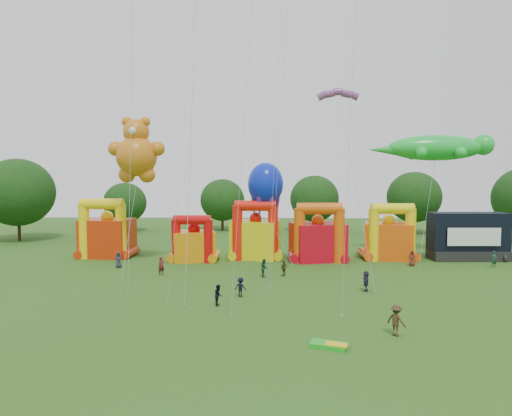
{
  "coord_description": "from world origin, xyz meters",
  "views": [
    {
      "loc": [
        0.25,
        -23.17,
        9.48
      ],
      "look_at": [
        -1.01,
        18.0,
        6.6
      ],
      "focal_mm": 32.0,
      "sensor_mm": 36.0,
      "label": 1
    }
  ],
  "objects_px": {
    "stage_trailer": "(468,237)",
    "octopus_kite": "(271,208)",
    "bouncy_castle_2": "(255,236)",
    "teddy_bear_kite": "(135,171)",
    "spectator_4": "(284,268)",
    "gecko_kite": "(430,189)",
    "bouncy_castle_0": "(107,235)",
    "spectator_0": "(118,260)"
  },
  "relations": [
    {
      "from": "stage_trailer",
      "to": "octopus_kite",
      "type": "distance_m",
      "value": 22.7
    },
    {
      "from": "bouncy_castle_2",
      "to": "stage_trailer",
      "type": "bearing_deg",
      "value": 0.19
    },
    {
      "from": "bouncy_castle_2",
      "to": "teddy_bear_kite",
      "type": "bearing_deg",
      "value": -159.63
    },
    {
      "from": "stage_trailer",
      "to": "spectator_4",
      "type": "distance_m",
      "value": 23.26
    },
    {
      "from": "stage_trailer",
      "to": "gecko_kite",
      "type": "relative_size",
      "value": 0.58
    },
    {
      "from": "bouncy_castle_2",
      "to": "octopus_kite",
      "type": "relative_size",
      "value": 0.61
    },
    {
      "from": "bouncy_castle_0",
      "to": "stage_trailer",
      "type": "distance_m",
      "value": 41.7
    },
    {
      "from": "gecko_kite",
      "to": "bouncy_castle_2",
      "type": "bearing_deg",
      "value": -178.05
    },
    {
      "from": "stage_trailer",
      "to": "spectator_0",
      "type": "distance_m",
      "value": 38.71
    },
    {
      "from": "spectator_0",
      "to": "bouncy_castle_2",
      "type": "bearing_deg",
      "value": 11.8
    },
    {
      "from": "teddy_bear_kite",
      "to": "octopus_kite",
      "type": "relative_size",
      "value": 1.43
    },
    {
      "from": "stage_trailer",
      "to": "teddy_bear_kite",
      "type": "xyz_separation_m",
      "value": [
        -36.68,
        -4.72,
        7.42
      ]
    },
    {
      "from": "teddy_bear_kite",
      "to": "bouncy_castle_2",
      "type": "bearing_deg",
      "value": 20.37
    },
    {
      "from": "stage_trailer",
      "to": "teddy_bear_kite",
      "type": "height_order",
      "value": "teddy_bear_kite"
    },
    {
      "from": "stage_trailer",
      "to": "spectator_4",
      "type": "bearing_deg",
      "value": -156.07
    },
    {
      "from": "bouncy_castle_0",
      "to": "teddy_bear_kite",
      "type": "distance_m",
      "value": 10.31
    },
    {
      "from": "bouncy_castle_0",
      "to": "spectator_4",
      "type": "xyz_separation_m",
      "value": [
        20.51,
        -9.82,
        -1.87
      ]
    },
    {
      "from": "gecko_kite",
      "to": "octopus_kite",
      "type": "bearing_deg",
      "value": -174.75
    },
    {
      "from": "stage_trailer",
      "to": "spectator_0",
      "type": "xyz_separation_m",
      "value": [
        -38.2,
        -5.96,
        -1.78
      ]
    },
    {
      "from": "bouncy_castle_0",
      "to": "bouncy_castle_2",
      "type": "xyz_separation_m",
      "value": [
        17.52,
        -0.5,
        -0.06
      ]
    },
    {
      "from": "teddy_bear_kite",
      "to": "spectator_0",
      "type": "relative_size",
      "value": 9.65
    },
    {
      "from": "teddy_bear_kite",
      "to": "bouncy_castle_0",
      "type": "bearing_deg",
      "value": 134.32
    },
    {
      "from": "bouncy_castle_0",
      "to": "octopus_kite",
      "type": "height_order",
      "value": "octopus_kite"
    },
    {
      "from": "bouncy_castle_0",
      "to": "octopus_kite",
      "type": "xyz_separation_m",
      "value": [
        19.27,
        -1.49,
        3.34
      ]
    },
    {
      "from": "octopus_kite",
      "to": "gecko_kite",
      "type": "bearing_deg",
      "value": 5.25
    },
    {
      "from": "bouncy_castle_2",
      "to": "octopus_kite",
      "type": "distance_m",
      "value": 3.95
    },
    {
      "from": "teddy_bear_kite",
      "to": "octopus_kite",
      "type": "bearing_deg",
      "value": 14.34
    },
    {
      "from": "bouncy_castle_2",
      "to": "spectator_0",
      "type": "height_order",
      "value": "bouncy_castle_2"
    },
    {
      "from": "stage_trailer",
      "to": "teddy_bear_kite",
      "type": "distance_m",
      "value": 37.72
    },
    {
      "from": "octopus_kite",
      "to": "spectator_4",
      "type": "xyz_separation_m",
      "value": [
        1.23,
        -8.33,
        -5.2
      ]
    },
    {
      "from": "bouncy_castle_2",
      "to": "spectator_0",
      "type": "relative_size",
      "value": 4.11
    },
    {
      "from": "bouncy_castle_0",
      "to": "spectator_0",
      "type": "bearing_deg",
      "value": -61.26
    },
    {
      "from": "bouncy_castle_0",
      "to": "spectator_0",
      "type": "height_order",
      "value": "bouncy_castle_0"
    },
    {
      "from": "stage_trailer",
      "to": "octopus_kite",
      "type": "relative_size",
      "value": 0.77
    },
    {
      "from": "spectator_4",
      "to": "bouncy_castle_2",
      "type": "bearing_deg",
      "value": -116.5
    },
    {
      "from": "stage_trailer",
      "to": "octopus_kite",
      "type": "xyz_separation_m",
      "value": [
        -22.43,
        -1.08,
        3.36
      ]
    },
    {
      "from": "bouncy_castle_2",
      "to": "teddy_bear_kite",
      "type": "xyz_separation_m",
      "value": [
        -12.5,
        -4.64,
        7.46
      ]
    },
    {
      "from": "stage_trailer",
      "to": "octopus_kite",
      "type": "height_order",
      "value": "octopus_kite"
    },
    {
      "from": "octopus_kite",
      "to": "spectator_0",
      "type": "bearing_deg",
      "value": -162.8
    },
    {
      "from": "teddy_bear_kite",
      "to": "spectator_0",
      "type": "xyz_separation_m",
      "value": [
        -1.52,
        -1.24,
        -9.2
      ]
    },
    {
      "from": "bouncy_castle_0",
      "to": "gecko_kite",
      "type": "relative_size",
      "value": 0.47
    },
    {
      "from": "bouncy_castle_0",
      "to": "octopus_kite",
      "type": "relative_size",
      "value": 0.63
    }
  ]
}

